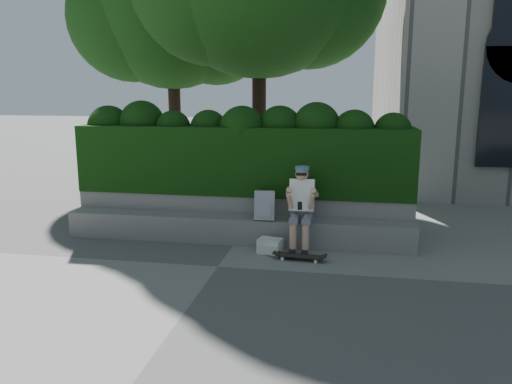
% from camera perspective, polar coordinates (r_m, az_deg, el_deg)
% --- Properties ---
extents(ground, '(80.00, 80.00, 0.00)m').
position_cam_1_polar(ground, '(7.54, -4.38, -8.50)').
color(ground, slate).
rests_on(ground, ground).
extents(bench_ledge, '(6.00, 0.45, 0.45)m').
position_cam_1_polar(bench_ledge, '(8.62, -2.33, -4.30)').
color(bench_ledge, gray).
rests_on(bench_ledge, ground).
extents(planter_wall, '(6.00, 0.50, 0.75)m').
position_cam_1_polar(planter_wall, '(9.03, -1.69, -2.57)').
color(planter_wall, gray).
rests_on(planter_wall, ground).
extents(hedge, '(6.00, 1.00, 1.20)m').
position_cam_1_polar(hedge, '(9.06, -1.44, 3.76)').
color(hedge, black).
rests_on(hedge, planter_wall).
extents(tree_right, '(4.45, 4.45, 7.05)m').
position_cam_1_polar(tree_right, '(14.35, -9.65, 20.37)').
color(tree_right, black).
rests_on(tree_right, ground).
extents(person, '(0.40, 0.76, 1.38)m').
position_cam_1_polar(person, '(8.15, 5.21, -1.45)').
color(person, slate).
rests_on(person, ground).
extents(skateboard, '(0.75, 0.25, 0.08)m').
position_cam_1_polar(skateboard, '(7.80, 5.02, -7.32)').
color(skateboard, black).
rests_on(skateboard, ground).
extents(backpack_plaid, '(0.35, 0.21, 0.49)m').
position_cam_1_polar(backpack_plaid, '(8.32, 1.00, -1.54)').
color(backpack_plaid, '#BCBDC2').
rests_on(backpack_plaid, bench_ledge).
extents(backpack_ground, '(0.42, 0.34, 0.24)m').
position_cam_1_polar(backpack_ground, '(8.08, 1.63, -6.18)').
color(backpack_ground, silver).
rests_on(backpack_ground, ground).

